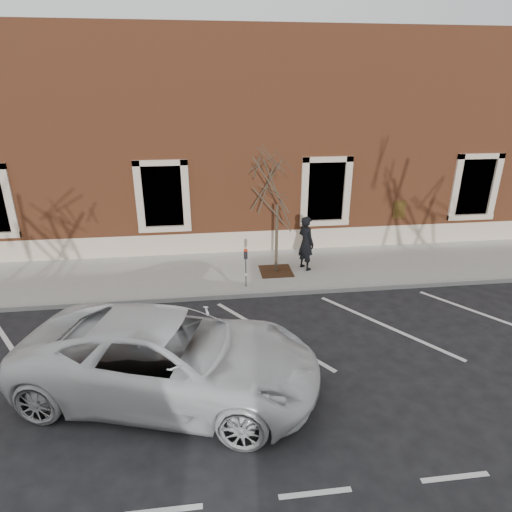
{
  "coord_description": "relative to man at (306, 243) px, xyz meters",
  "views": [
    {
      "loc": [
        -1.57,
        -11.8,
        6.11
      ],
      "look_at": [
        0.0,
        0.6,
        1.1
      ],
      "focal_mm": 30.0,
      "sensor_mm": 36.0,
      "label": 1
    }
  ],
  "objects": [
    {
      "name": "sidewalk_near",
      "position": [
        -1.85,
        0.16,
        -1.02
      ],
      "size": [
        40.0,
        3.5,
        0.15
      ],
      "primitive_type": "cube",
      "color": "#B9B5AD",
      "rests_on": "ground"
    },
    {
      "name": "parking_meter",
      "position": [
        -2.19,
        -1.18,
        -0.07
      ],
      "size": [
        0.11,
        0.09,
        1.26
      ],
      "rotation": [
        0.0,
        0.0,
        0.17
      ],
      "color": "#595B60",
      "rests_on": "sidewalk_near"
    },
    {
      "name": "tree_grate",
      "position": [
        -1.05,
        -0.14,
        -0.93
      ],
      "size": [
        1.09,
        1.09,
        0.03
      ],
      "primitive_type": "cube",
      "color": "#422215",
      "rests_on": "sidewalk_near"
    },
    {
      "name": "sapling",
      "position": [
        -1.05,
        -0.14,
        2.07
      ],
      "size": [
        2.58,
        2.58,
        4.3
      ],
      "color": "#413427",
      "rests_on": "sidewalk_near"
    },
    {
      "name": "parking_stripes",
      "position": [
        -1.85,
        -3.79,
        -1.09
      ],
      "size": [
        28.0,
        4.4,
        0.01
      ],
      "primitive_type": null,
      "color": "silver",
      "rests_on": "ground"
    },
    {
      "name": "building_civic",
      "position": [
        -1.85,
        6.15,
        2.9
      ],
      "size": [
        40.0,
        8.62,
        8.0
      ],
      "color": "brown",
      "rests_on": "ground"
    },
    {
      "name": "man",
      "position": [
        0.0,
        0.0,
        0.0
      ],
      "size": [
        0.72,
        0.82,
        1.89
      ],
      "primitive_type": "imported",
      "rotation": [
        0.0,
        0.0,
        2.07
      ],
      "color": "black",
      "rests_on": "sidewalk_near"
    },
    {
      "name": "white_truck",
      "position": [
        -4.25,
        -5.77,
        -0.23
      ],
      "size": [
        6.8,
        4.54,
        1.73
      ],
      "primitive_type": "imported",
      "rotation": [
        0.0,
        0.0,
        1.28
      ],
      "color": "silver",
      "rests_on": "ground"
    },
    {
      "name": "curb_near",
      "position": [
        -1.85,
        -1.64,
        -1.02
      ],
      "size": [
        40.0,
        0.12,
        0.15
      ],
      "primitive_type": "cube",
      "color": "#9E9E99",
      "rests_on": "ground"
    },
    {
      "name": "ground",
      "position": [
        -1.85,
        -1.59,
        -1.09
      ],
      "size": [
        120.0,
        120.0,
        0.0
      ],
      "primitive_type": "plane",
      "color": "#28282B",
      "rests_on": "ground"
    }
  ]
}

